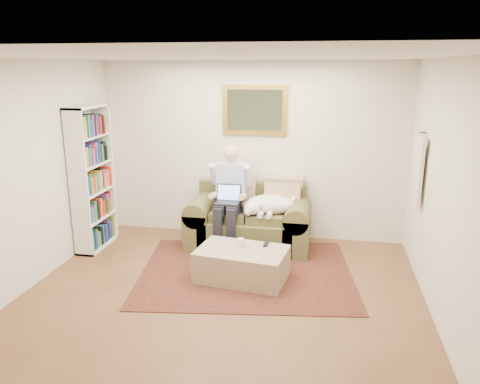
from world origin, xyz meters
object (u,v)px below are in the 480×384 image
(laptop, at_px, (228,198))
(ottoman, at_px, (242,264))
(bookshelf, at_px, (92,178))
(seated_man, at_px, (229,199))
(sofa, at_px, (249,226))
(coffee_mug, at_px, (241,243))
(sleeping_dog, at_px, (270,204))

(laptop, height_order, ottoman, laptop)
(bookshelf, bearing_deg, seated_man, 8.17)
(sofa, bearing_deg, coffee_mug, -86.27)
(laptop, bearing_deg, bookshelf, -173.83)
(seated_man, relative_size, sleeping_dog, 2.04)
(sofa, relative_size, bookshelf, 0.86)
(laptop, xyz_separation_m, sleeping_dog, (0.57, 0.14, -0.10))
(ottoman, xyz_separation_m, coffee_mug, (-0.03, 0.09, 0.24))
(sofa, relative_size, laptop, 5.15)
(laptop, bearing_deg, sleeping_dog, 13.64)
(bookshelf, bearing_deg, coffee_mug, -14.94)
(sofa, xyz_separation_m, bookshelf, (-2.15, -0.43, 0.70))
(sleeping_dog, xyz_separation_m, bookshelf, (-2.46, -0.34, 0.34))
(coffee_mug, height_order, bookshelf, bookshelf)
(ottoman, bearing_deg, sofa, 95.16)
(sleeping_dog, bearing_deg, seated_man, -172.87)
(laptop, relative_size, sleeping_dog, 0.47)
(ottoman, relative_size, bookshelf, 0.53)
(sofa, xyz_separation_m, laptop, (-0.26, -0.23, 0.46))
(sleeping_dog, distance_m, coffee_mug, 0.99)
(seated_man, xyz_separation_m, laptop, (0.00, -0.07, 0.04))
(coffee_mug, bearing_deg, seated_man, 110.69)
(ottoman, relative_size, coffee_mug, 10.57)
(sofa, bearing_deg, bookshelf, -168.69)
(sleeping_dog, height_order, bookshelf, bookshelf)
(laptop, relative_size, ottoman, 0.32)
(sofa, bearing_deg, sleeping_dog, -15.74)
(seated_man, xyz_separation_m, ottoman, (0.36, -0.96, -0.53))
(sofa, xyz_separation_m, seated_man, (-0.26, -0.16, 0.43))
(ottoman, xyz_separation_m, bookshelf, (-2.25, 0.69, 0.81))
(coffee_mug, bearing_deg, bookshelf, 165.06)
(seated_man, height_order, sleeping_dog, seated_man)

